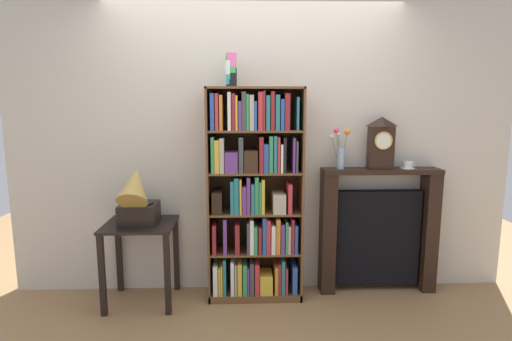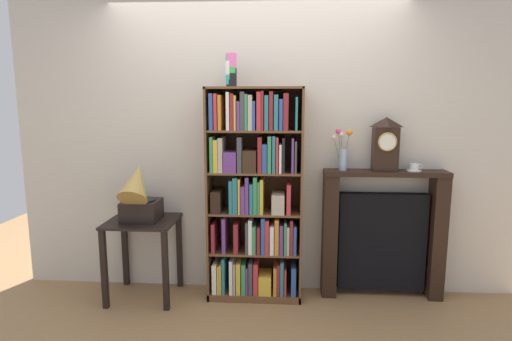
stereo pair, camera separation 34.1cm
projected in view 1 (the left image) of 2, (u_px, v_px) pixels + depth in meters
name	position (u px, v px, depth m)	size (l,w,h in m)	color
ground_plane	(255.00, 302.00, 3.47)	(7.40, 6.40, 0.02)	#997047
wall_back	(262.00, 145.00, 3.59)	(4.40, 0.08, 2.60)	beige
bookshelf	(254.00, 199.00, 3.44)	(0.79, 0.33, 1.79)	brown
cup_stack	(231.00, 70.00, 3.26)	(0.09, 0.09, 0.26)	black
side_table_left	(141.00, 242.00, 3.38)	(0.57, 0.51, 0.69)	black
gramophone	(137.00, 198.00, 3.27)	(0.30, 0.44, 0.54)	black
fireplace_mantel	(378.00, 231.00, 3.62)	(1.02, 0.21, 1.11)	black
mantel_clock	(381.00, 143.00, 3.47)	(0.20, 0.13, 0.44)	black
flower_vase	(340.00, 150.00, 3.47)	(0.16, 0.13, 0.35)	#99B2D1
teacup_with_saucer	(408.00, 165.00, 3.52)	(0.13, 0.12, 0.06)	white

